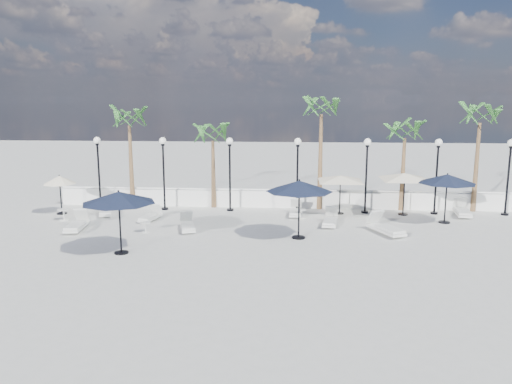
# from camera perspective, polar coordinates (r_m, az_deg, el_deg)

# --- Properties ---
(ground) EXTENTS (100.00, 100.00, 0.00)m
(ground) POSITION_cam_1_polar(r_m,az_deg,el_deg) (19.82, 4.79, -6.40)
(ground) COLOR #ABABA6
(ground) RESTS_ON ground
(balustrade) EXTENTS (26.00, 0.30, 1.01)m
(balustrade) POSITION_cam_1_polar(r_m,az_deg,el_deg) (26.99, 4.69, -0.82)
(balustrade) COLOR white
(balustrade) RESTS_ON ground
(lamppost_0) EXTENTS (0.36, 0.36, 3.84)m
(lamppost_0) POSITION_cam_1_polar(r_m,az_deg,el_deg) (27.66, -17.58, 3.25)
(lamppost_0) COLOR black
(lamppost_0) RESTS_ON ground
(lamppost_1) EXTENTS (0.36, 0.36, 3.84)m
(lamppost_1) POSITION_cam_1_polar(r_m,az_deg,el_deg) (26.56, -10.54, 3.28)
(lamppost_1) COLOR black
(lamppost_1) RESTS_ON ground
(lamppost_2) EXTENTS (0.36, 0.36, 3.84)m
(lamppost_2) POSITION_cam_1_polar(r_m,az_deg,el_deg) (25.89, -3.02, 3.26)
(lamppost_2) COLOR black
(lamppost_2) RESTS_ON ground
(lamppost_3) EXTENTS (0.36, 0.36, 3.84)m
(lamppost_3) POSITION_cam_1_polar(r_m,az_deg,el_deg) (25.68, 4.77, 3.18)
(lamppost_3) COLOR black
(lamppost_3) RESTS_ON ground
(lamppost_4) EXTENTS (0.36, 0.36, 3.84)m
(lamppost_4) POSITION_cam_1_polar(r_m,az_deg,el_deg) (25.95, 12.53, 3.04)
(lamppost_4) COLOR black
(lamppost_4) RESTS_ON ground
(lamppost_5) EXTENTS (0.36, 0.36, 3.84)m
(lamppost_5) POSITION_cam_1_polar(r_m,az_deg,el_deg) (26.67, 20.00, 2.85)
(lamppost_5) COLOR black
(lamppost_5) RESTS_ON ground
(lamppost_6) EXTENTS (0.36, 0.36, 3.84)m
(lamppost_6) POSITION_cam_1_polar(r_m,az_deg,el_deg) (27.83, 26.96, 2.64)
(lamppost_6) COLOR black
(lamppost_6) RESTS_ON ground
(palm_0) EXTENTS (2.60, 2.60, 5.50)m
(palm_0) POSITION_cam_1_polar(r_m,az_deg,el_deg) (27.72, -14.29, 7.67)
(palm_0) COLOR brown
(palm_0) RESTS_ON ground
(palm_1) EXTENTS (2.60, 2.60, 4.70)m
(palm_1) POSITION_cam_1_polar(r_m,az_deg,el_deg) (26.69, -4.97, 6.17)
(palm_1) COLOR brown
(palm_1) RESTS_ON ground
(palm_2) EXTENTS (2.60, 2.60, 6.10)m
(palm_2) POSITION_cam_1_polar(r_m,az_deg,el_deg) (26.32, 7.49, 9.03)
(palm_2) COLOR brown
(palm_2) RESTS_ON ground
(palm_3) EXTENTS (2.60, 2.60, 4.90)m
(palm_3) POSITION_cam_1_polar(r_m,az_deg,el_deg) (26.95, 16.65, 6.23)
(palm_3) COLOR brown
(palm_3) RESTS_ON ground
(palm_4) EXTENTS (2.60, 2.60, 5.70)m
(palm_4) POSITION_cam_1_polar(r_m,az_deg,el_deg) (27.93, 24.23, 7.49)
(palm_4) COLOR brown
(palm_4) RESTS_ON ground
(lounger_0) EXTENTS (0.89, 2.05, 0.74)m
(lounger_0) POSITION_cam_1_polar(r_m,az_deg,el_deg) (23.75, -19.80, -3.53)
(lounger_0) COLOR silver
(lounger_0) RESTS_ON ground
(lounger_1) EXTENTS (1.16, 1.85, 0.66)m
(lounger_1) POSITION_cam_1_polar(r_m,az_deg,el_deg) (26.40, -16.89, -2.05)
(lounger_1) COLOR silver
(lounger_1) RESTS_ON ground
(lounger_2) EXTENTS (1.05, 1.90, 0.68)m
(lounger_2) POSITION_cam_1_polar(r_m,az_deg,el_deg) (22.54, -7.84, -3.78)
(lounger_2) COLOR silver
(lounger_2) RESTS_ON ground
(lounger_3) EXTENTS (0.83, 1.75, 0.63)m
(lounger_3) POSITION_cam_1_polar(r_m,az_deg,el_deg) (24.65, -11.97, -2.72)
(lounger_3) COLOR silver
(lounger_3) RESTS_ON ground
(lounger_4) EXTENTS (0.87, 1.94, 0.70)m
(lounger_4) POSITION_cam_1_polar(r_m,az_deg,el_deg) (23.46, 8.49, -3.21)
(lounger_4) COLOR silver
(lounger_4) RESTS_ON ground
(lounger_5) EXTENTS (0.65, 1.84, 0.68)m
(lounger_5) POSITION_cam_1_polar(r_m,az_deg,el_deg) (25.23, 4.55, -2.17)
(lounger_5) COLOR silver
(lounger_5) RESTS_ON ground
(lounger_6) EXTENTS (1.50, 2.21, 0.80)m
(lounger_6) POSITION_cam_1_polar(r_m,az_deg,el_deg) (22.49, 14.59, -3.96)
(lounger_6) COLOR silver
(lounger_6) RESTS_ON ground
(lounger_7) EXTENTS (0.94, 2.09, 0.75)m
(lounger_7) POSITION_cam_1_polar(r_m,az_deg,el_deg) (27.16, 22.51, -1.99)
(lounger_7) COLOR silver
(lounger_7) RESTS_ON ground
(side_table_0) EXTENTS (0.57, 0.57, 0.55)m
(side_table_0) POSITION_cam_1_polar(r_m,az_deg,el_deg) (25.84, -21.10, -2.31)
(side_table_0) COLOR silver
(side_table_0) RESTS_ON ground
(side_table_1) EXTENTS (0.47, 0.47, 0.46)m
(side_table_1) POSITION_cam_1_polar(r_m,az_deg,el_deg) (22.48, -12.51, -3.84)
(side_table_1) COLOR silver
(side_table_1) RESTS_ON ground
(side_table_2) EXTENTS (0.45, 0.45, 0.44)m
(side_table_2) POSITION_cam_1_polar(r_m,az_deg,el_deg) (24.63, 5.27, -2.41)
(side_table_2) COLOR silver
(side_table_2) RESTS_ON ground
(parasol_navy_left) EXTENTS (2.77, 2.77, 2.45)m
(parasol_navy_left) POSITION_cam_1_polar(r_m,az_deg,el_deg) (19.25, -15.42, -0.64)
(parasol_navy_left) COLOR black
(parasol_navy_left) RESTS_ON ground
(parasol_navy_mid) EXTENTS (2.81, 2.81, 2.52)m
(parasol_navy_mid) POSITION_cam_1_polar(r_m,az_deg,el_deg) (20.71, 4.97, 0.63)
(parasol_navy_mid) COLOR black
(parasol_navy_mid) RESTS_ON ground
(parasol_navy_right) EXTENTS (2.66, 2.66, 2.39)m
(parasol_navy_right) POSITION_cam_1_polar(r_m,az_deg,el_deg) (24.94, 21.02, 1.38)
(parasol_navy_right) COLOR black
(parasol_navy_right) RESTS_ON ground
(parasol_cream_sq_a) EXTENTS (4.34, 4.34, 2.13)m
(parasol_cream_sq_a) POSITION_cam_1_polar(r_m,az_deg,el_deg) (25.56, 9.64, 1.86)
(parasol_cream_sq_a) COLOR black
(parasol_cream_sq_a) RESTS_ON ground
(parasol_cream_sq_b) EXTENTS (4.58, 4.58, 2.30)m
(parasol_cream_sq_b) POSITION_cam_1_polar(r_m,az_deg,el_deg) (26.04, 16.66, 2.05)
(parasol_cream_sq_b) COLOR black
(parasol_cream_sq_b) RESTS_ON ground
(parasol_cream_small) EXTENTS (1.65, 1.65, 2.02)m
(parasol_cream_small) POSITION_cam_1_polar(r_m,az_deg,el_deg) (27.09, -21.53, 1.23)
(parasol_cream_small) COLOR black
(parasol_cream_small) RESTS_ON ground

